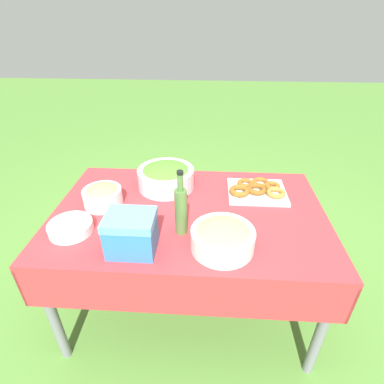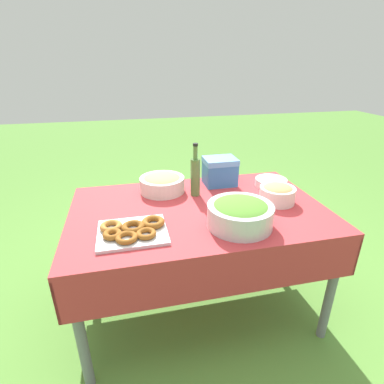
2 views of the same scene
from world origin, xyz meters
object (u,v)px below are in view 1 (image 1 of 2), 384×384
at_px(plate_stack, 71,227).
at_px(cooler_box, 131,233).
at_px(donut_platter, 257,190).
at_px(olive_oil_bottle, 181,210).
at_px(bread_bowl, 102,195).
at_px(pasta_bowl, 223,237).
at_px(salad_bowl, 166,176).

relative_size(plate_stack, cooler_box, 0.99).
bearing_deg(donut_platter, olive_oil_bottle, 43.55).
bearing_deg(olive_oil_bottle, plate_stack, 3.32).
relative_size(plate_stack, olive_oil_bottle, 0.63).
distance_m(plate_stack, olive_oil_bottle, 0.53).
bearing_deg(cooler_box, olive_oil_bottle, -145.94).
height_order(bread_bowl, cooler_box, cooler_box).
height_order(pasta_bowl, olive_oil_bottle, olive_oil_bottle).
height_order(plate_stack, olive_oil_bottle, olive_oil_bottle).
bearing_deg(bread_bowl, olive_oil_bottle, 154.80).
height_order(olive_oil_bottle, bread_bowl, olive_oil_bottle).
distance_m(donut_platter, olive_oil_bottle, 0.56).
relative_size(donut_platter, cooler_box, 1.65).
bearing_deg(salad_bowl, pasta_bowl, 121.81).
xyz_separation_m(salad_bowl, olive_oil_bottle, (-0.13, 0.41, 0.06)).
xyz_separation_m(pasta_bowl, donut_platter, (-0.21, -0.48, -0.04)).
height_order(plate_stack, bread_bowl, bread_bowl).
bearing_deg(olive_oil_bottle, donut_platter, -136.45).
xyz_separation_m(pasta_bowl, cooler_box, (0.39, 0.04, 0.03)).
bearing_deg(salad_bowl, cooler_box, 82.68).
relative_size(olive_oil_bottle, bread_bowl, 1.59).
distance_m(olive_oil_bottle, cooler_box, 0.24).
relative_size(pasta_bowl, olive_oil_bottle, 0.86).
bearing_deg(plate_stack, donut_platter, -156.01).
xyz_separation_m(salad_bowl, donut_platter, (-0.53, 0.04, -0.05)).
distance_m(pasta_bowl, bread_bowl, 0.70).
xyz_separation_m(salad_bowl, plate_stack, (0.39, 0.45, -0.05)).
bearing_deg(salad_bowl, bread_bowl, 33.81).
distance_m(donut_platter, bread_bowl, 0.86).
bearing_deg(cooler_box, bread_bowl, -54.82).
bearing_deg(bread_bowl, plate_stack, 71.03).
distance_m(pasta_bowl, plate_stack, 0.71).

